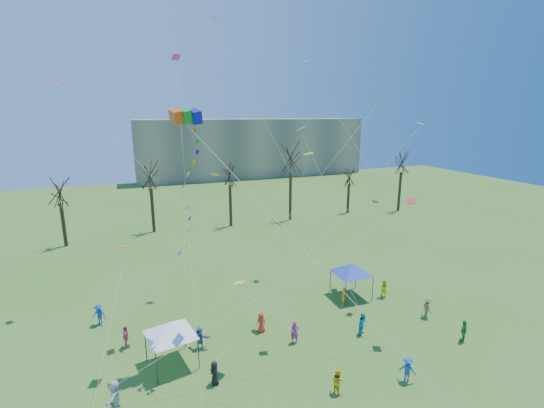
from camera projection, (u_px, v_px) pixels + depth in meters
name	position (u px, v px, depth m)	size (l,w,h in m)	color
ground	(326.00, 403.00, 22.11)	(160.00, 160.00, 0.00)	#3F6B21
distant_building	(251.00, 147.00, 102.45)	(60.00, 14.00, 15.00)	gray
bare_tree_row	(245.00, 178.00, 55.90)	(70.39, 8.28, 11.87)	black
big_box_kite	(194.00, 194.00, 23.20)	(6.40, 7.28, 21.45)	#EA4710
canopy_tent_white	(170.00, 329.00, 24.94)	(4.14, 4.14, 3.16)	#3F3F44
canopy_tent_blue	(352.00, 269.00, 34.44)	(4.27, 4.27, 3.20)	#3F3F44
festival_crowd	(268.00, 342.00, 26.61)	(26.55, 15.28, 1.85)	red
small_kites_aloft	(279.00, 157.00, 29.10)	(30.24, 17.35, 32.34)	#FC580D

